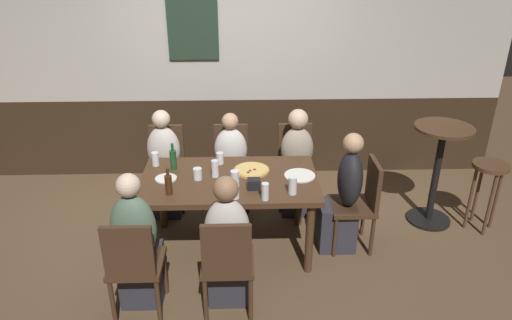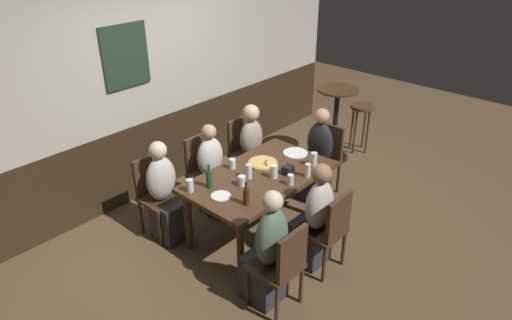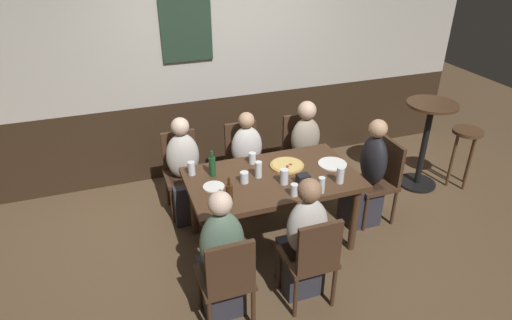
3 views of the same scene
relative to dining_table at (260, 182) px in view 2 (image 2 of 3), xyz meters
The scene contains 31 objects.
ground_plane 0.66m from the dining_table, ahead, with size 12.00×12.00×0.00m, color brown.
wall_back 1.77m from the dining_table, 90.10° to the left, with size 6.40×0.13×2.60m.
dining_table is the anchor object (origin of this frame).
chair_mid_far 0.89m from the dining_table, 90.00° to the left, with size 0.40×0.40×0.88m.
chair_mid_near 0.89m from the dining_table, 90.00° to the right, with size 0.40×0.40×0.88m.
chair_left_far 1.13m from the dining_table, 128.45° to the left, with size 0.40×0.40×0.88m.
chair_left_near 1.13m from the dining_table, 128.45° to the right, with size 0.40×0.40×0.88m.
chair_head_east 1.21m from the dining_table, ahead, with size 0.40×0.40×0.88m.
chair_right_far 1.13m from the dining_table, 51.55° to the left, with size 0.40×0.40×0.88m.
person_mid_far 0.74m from the dining_table, 90.00° to the left, with size 0.34×0.37×1.08m.
person_mid_near 0.73m from the dining_table, 90.00° to the right, with size 0.34×0.37×1.14m.
person_left_far 1.01m from the dining_table, 134.33° to the left, with size 0.34×0.37×1.12m.
person_left_near 1.01m from the dining_table, 134.26° to the right, with size 0.34×0.37×1.17m.
person_head_east 1.06m from the dining_table, ahead, with size 0.37×0.34×1.15m.
person_right_far 1.01m from the dining_table, 45.68° to the left, with size 0.34×0.37×1.12m.
pizza 0.26m from the dining_table, 33.62° to the left, with size 0.33×0.33×0.03m.
pint_glass_stout 0.22m from the dining_table, 69.29° to the right, with size 0.08×0.08×0.14m.
highball_clear 0.20m from the dining_table, 163.26° to the left, with size 0.06×0.06×0.16m.
pint_glass_amber 0.76m from the dining_table, 157.64° to the left, with size 0.07×0.07×0.13m.
beer_glass_half 0.31m from the dining_table, behind, with size 0.08×0.08×0.11m.
beer_glass_tall 0.35m from the dining_table, 106.52° to the left, with size 0.07×0.07×0.11m.
tumbler_water 0.63m from the dining_table, 29.16° to the right, with size 0.07×0.07×0.16m.
pint_glass_pale 0.51m from the dining_table, 52.05° to the right, with size 0.06×0.06×0.15m.
tumbler_short 0.39m from the dining_table, 80.36° to the right, with size 0.06×0.06×0.11m.
beer_bottle_green 0.58m from the dining_table, 158.32° to the left, with size 0.06×0.06×0.25m.
beer_bottle_brown 0.59m from the dining_table, 151.00° to the right, with size 0.06×0.06×0.24m.
plate_white_large 0.64m from the dining_table, ahead, with size 0.28×0.28×0.01m, color white.
plate_white_small 0.57m from the dining_table, behind, with size 0.19×0.19×0.01m, color white.
condiment_caddy 0.32m from the dining_table, 42.96° to the right, with size 0.11×0.09×0.09m, color black.
side_bar_table 2.10m from the dining_table, 11.24° to the left, with size 0.56×0.56×1.05m.
bar_stool 2.52m from the dining_table, ahead, with size 0.34×0.34×0.72m.
Camera 2 is at (-3.07, -2.72, 3.10)m, focal length 32.01 mm.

